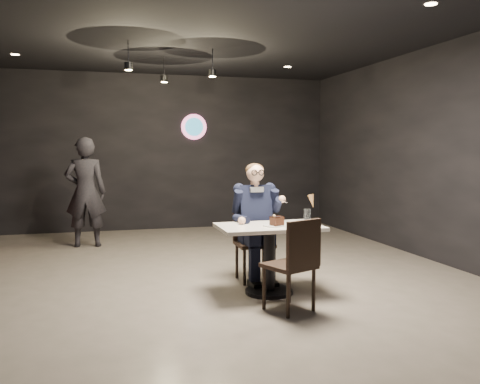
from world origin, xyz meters
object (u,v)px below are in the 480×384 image
object	(u,v)px
chair_far	(254,243)
sundae_glass	(307,216)
passerby	(86,192)
main_table	(269,259)
chair_near	(289,264)
seated_man	(254,221)

from	to	relation	value
chair_far	sundae_glass	xyz separation A→B (m)	(0.43, -0.58, 0.37)
chair_far	passerby	xyz separation A→B (m)	(-1.99, 2.76, 0.42)
main_table	sundae_glass	distance (m)	0.63
chair_near	main_table	bearing A→B (deg)	67.12
main_table	sundae_glass	xyz separation A→B (m)	(0.43, -0.03, 0.46)
chair_near	chair_far	bearing A→B (deg)	67.12
chair_far	seated_man	world-z (taller)	seated_man
main_table	chair_near	xyz separation A→B (m)	(0.00, -0.60, 0.09)
chair_far	seated_man	distance (m)	0.26
main_table	chair_near	size ratio (longest dim) A/B	1.20
main_table	passerby	size ratio (longest dim) A/B	0.63
chair_near	sundae_glass	size ratio (longest dim) A/B	5.48
sundae_glass	seated_man	bearing A→B (deg)	126.82
chair_near	passerby	xyz separation A→B (m)	(-1.99, 3.91, 0.42)
main_table	seated_man	size ratio (longest dim) A/B	0.76
main_table	passerby	xyz separation A→B (m)	(-1.99, 3.31, 0.50)
chair_near	sundae_glass	bearing A→B (deg)	30.40
main_table	chair_near	world-z (taller)	chair_near
main_table	passerby	world-z (taller)	passerby
chair_far	chair_near	xyz separation A→B (m)	(0.00, -1.15, 0.00)
passerby	seated_man	bearing A→B (deg)	130.41
chair_far	sundae_glass	bearing A→B (deg)	-53.18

